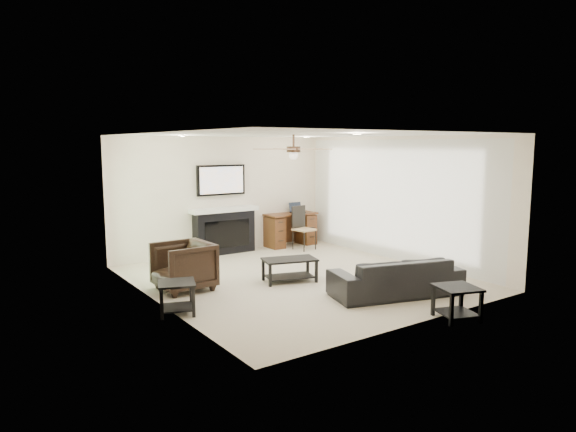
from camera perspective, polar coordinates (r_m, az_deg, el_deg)
name	(u,v)px	position (r m, az deg, el deg)	size (l,w,h in m)	color
room_shell	(303,182)	(8.95, 1.67, 3.80)	(5.50, 5.54, 2.52)	beige
sofa	(396,277)	(8.20, 11.89, -6.60)	(2.03, 0.79, 0.59)	black
armchair	(183,266)	(8.45, -11.55, -5.48)	(0.84, 0.86, 0.78)	black
coffee_table	(290,270)	(8.83, 0.18, -6.03)	(0.90, 0.50, 0.40)	black
end_table_near	(457,303)	(7.33, 18.23, -9.15)	(0.52, 0.52, 0.45)	black
end_table_left	(177,298)	(7.35, -12.24, -8.88)	(0.50, 0.50, 0.45)	black
fireplace_unit	(224,210)	(11.02, -7.09, 0.71)	(1.52, 0.34, 1.91)	black
desk	(290,229)	(11.90, 0.25, -1.50)	(1.22, 0.56, 0.76)	#3C1C0F
desk_chair	(304,228)	(11.44, 1.82, -1.35)	(0.42, 0.44, 0.97)	black
laptop	(298,208)	(11.93, 1.09, 0.93)	(0.33, 0.24, 0.23)	black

